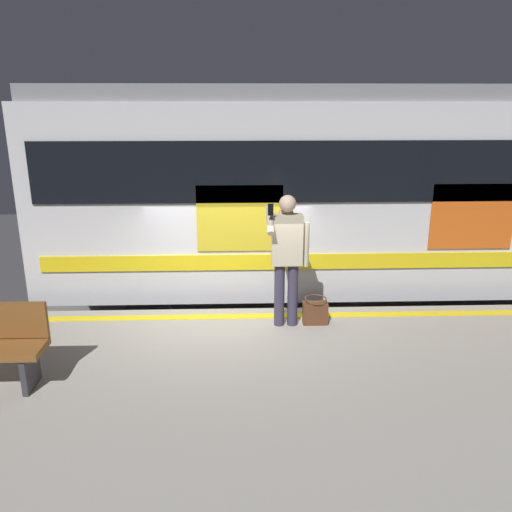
# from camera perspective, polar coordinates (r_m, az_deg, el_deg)

# --- Properties ---
(ground_plane) EXTENTS (23.50, 23.50, 0.00)m
(ground_plane) POSITION_cam_1_polar(r_m,az_deg,el_deg) (8.16, -2.92, -12.65)
(ground_plane) COLOR #3D3D3F
(platform) EXTENTS (13.66, 4.51, 1.05)m
(platform) POSITION_cam_1_polar(r_m,az_deg,el_deg) (5.97, -3.30, -18.90)
(platform) COLOR #9E998E
(platform) RESTS_ON ground
(safety_line) EXTENTS (13.38, 0.16, 0.01)m
(safety_line) POSITION_cam_1_polar(r_m,az_deg,el_deg) (7.42, -3.07, -6.67)
(safety_line) COLOR yellow
(safety_line) RESTS_ON platform
(track_rail_near) EXTENTS (17.75, 0.08, 0.16)m
(track_rail_near) POSITION_cam_1_polar(r_m,az_deg,el_deg) (9.11, -2.84, -8.76)
(track_rail_near) COLOR slate
(track_rail_near) RESTS_ON ground
(track_rail_far) EXTENTS (17.75, 0.08, 0.16)m
(track_rail_far) POSITION_cam_1_polar(r_m,az_deg,el_deg) (10.43, -2.75, -5.36)
(track_rail_far) COLOR slate
(track_rail_far) RESTS_ON ground
(train_carriage) EXTENTS (10.06, 2.80, 4.07)m
(train_carriage) POSITION_cam_1_polar(r_m,az_deg,el_deg) (9.22, 9.24, 7.64)
(train_carriage) COLOR silver
(train_carriage) RESTS_ON ground
(passenger) EXTENTS (0.57, 0.55, 1.80)m
(passenger) POSITION_cam_1_polar(r_m,az_deg,el_deg) (6.82, 3.43, 0.65)
(passenger) COLOR #383347
(passenger) RESTS_ON platform
(handbag) EXTENTS (0.33, 0.30, 0.38)m
(handbag) POSITION_cam_1_polar(r_m,az_deg,el_deg) (7.18, 6.54, -6.12)
(handbag) COLOR #59331E
(handbag) RESTS_ON platform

